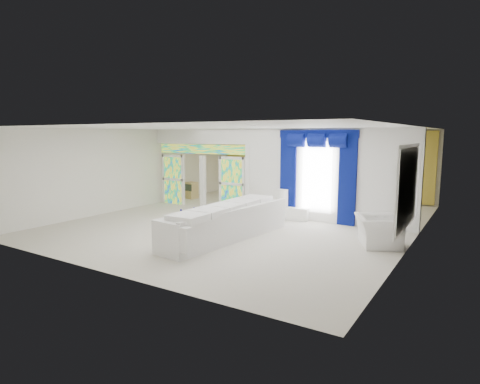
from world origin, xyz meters
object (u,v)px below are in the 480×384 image
Objects in this scene: console_table at (291,213)px; armchair at (378,231)px; white_sofa at (227,224)px; grand_piano at (262,190)px; coffee_table at (195,224)px.

armchair reaches higher than console_table.
white_sofa is 3.70× the size of armchair.
armchair is 7.37m from grand_piano.
console_table is at bearing 59.23° from coffee_table.
armchair is (3.22, -1.74, 0.18)m from console_table.
console_table is 3.67m from armchair.
console_table is at bearing -34.92° from grand_piano.
console_table is at bearing 36.02° from armchair.
coffee_table is at bearing 77.84° from armchair.
coffee_table is 1.50× the size of console_table.
armchair is at bearing -26.04° from grand_piano.
grand_piano reaches higher than white_sofa.
white_sofa is 3.26m from console_table.
coffee_table is 1.57× the size of armchair.
console_table is 1.05× the size of armchair.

